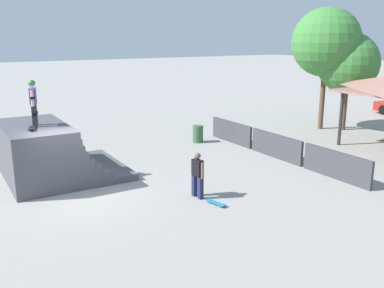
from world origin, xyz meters
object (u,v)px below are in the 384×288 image
tree_beside_pavilion (326,43)px  skateboard_on_ground (216,203)px  bystander_walking (198,173)px  tree_far_back (348,63)px  skater_on_deck (33,100)px  skateboard_on_deck (32,128)px  trash_bin (198,134)px

tree_beside_pavilion → skateboard_on_ground: bearing=-61.1°
skateboard_on_ground → tree_beside_pavilion: 14.04m
bystander_walking → tree_far_back: (-4.68, 12.63, 2.87)m
skater_on_deck → skateboard_on_deck: bearing=-5.3°
tree_beside_pavilion → tree_far_back: (0.84, 0.90, -1.11)m
skateboard_on_ground → tree_beside_pavilion: tree_beside_pavilion is taller
skater_on_deck → skateboard_on_ground: skater_on_deck is taller
tree_far_back → tree_beside_pavilion: bearing=-133.2°
skater_on_deck → skateboard_on_deck: skater_on_deck is taller
skater_on_deck → tree_far_back: 16.73m
tree_far_back → bystander_walking: bearing=-69.7°
skateboard_on_ground → tree_far_back: size_ratio=0.15×
skateboard_on_ground → trash_bin: bearing=140.8°
bystander_walking → tree_beside_pavilion: size_ratio=0.23×
skateboard_on_deck → skateboard_on_ground: 6.79m
bystander_walking → trash_bin: size_ratio=1.80×
skateboard_on_deck → bystander_walking: size_ratio=0.52×
skater_on_deck → trash_bin: skater_on_deck is taller
skateboard_on_ground → bystander_walking: bearing=179.7°
skateboard_on_ground → trash_bin: (-7.27, 3.82, 0.37)m
skateboard_on_deck → skateboard_on_ground: (4.65, 4.50, -2.07)m
skateboard_on_ground → skater_on_deck: bearing=-152.6°
skateboard_on_deck → bystander_walking: (3.79, 4.33, -1.28)m
skateboard_on_ground → tree_far_back: tree_far_back is taller
skateboard_on_deck → tree_beside_pavilion: (-1.74, 16.06, 2.70)m
skater_on_deck → bystander_walking: (4.42, 4.08, -2.16)m
skateboard_on_deck → tree_beside_pavilion: size_ratio=0.12×
skateboard_on_deck → trash_bin: 8.89m
bystander_walking → skater_on_deck: bearing=36.6°
bystander_walking → skateboard_on_deck: bearing=42.6°
tree_far_back → skater_on_deck: bearing=-89.1°
trash_bin → tree_beside_pavilion: bearing=83.5°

